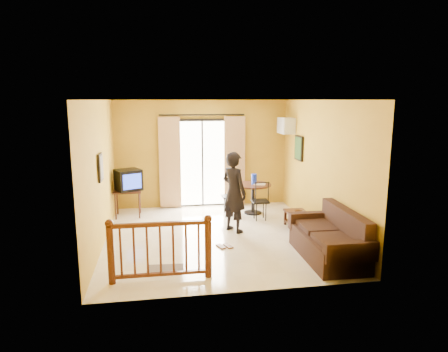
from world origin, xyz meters
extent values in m
plane|color=beige|center=(0.00, 0.00, 0.00)|extent=(5.00, 5.00, 0.00)
plane|color=white|center=(0.00, 0.00, 2.80)|extent=(5.00, 5.00, 0.00)
plane|color=#B78C23|center=(0.00, 2.50, 1.40)|extent=(4.50, 0.00, 4.50)
plane|color=#B78C23|center=(0.00, -2.50, 1.40)|extent=(4.50, 0.00, 4.50)
plane|color=#B78C23|center=(-2.25, 0.00, 1.40)|extent=(0.00, 5.00, 5.00)
plane|color=#B78C23|center=(2.25, 0.00, 1.40)|extent=(0.00, 5.00, 5.00)
cube|color=black|center=(0.00, 2.48, 1.15)|extent=(1.34, 0.03, 2.34)
cube|color=white|center=(0.00, 2.45, 1.15)|extent=(1.20, 0.04, 2.20)
cube|color=black|center=(0.00, 2.43, 1.15)|extent=(0.04, 0.02, 2.20)
cube|color=beige|center=(-0.85, 2.40, 1.20)|extent=(0.55, 0.08, 2.35)
cube|color=beige|center=(0.85, 2.40, 1.20)|extent=(0.55, 0.08, 2.35)
cylinder|color=black|center=(0.00, 2.40, 2.42)|extent=(2.20, 0.04, 0.04)
cube|color=black|center=(-1.90, 1.78, 0.64)|extent=(0.66, 0.55, 0.04)
cylinder|color=black|center=(-2.17, 1.56, 0.32)|extent=(0.04, 0.04, 0.64)
cylinder|color=black|center=(-1.63, 1.56, 0.32)|extent=(0.04, 0.04, 0.64)
cylinder|color=black|center=(-2.17, 2.00, 0.32)|extent=(0.04, 0.04, 0.64)
cylinder|color=black|center=(-1.63, 2.00, 0.32)|extent=(0.04, 0.04, 0.64)
cube|color=black|center=(-1.87, 1.78, 0.91)|extent=(0.72, 0.69, 0.50)
cube|color=blue|center=(-1.76, 1.55, 0.91)|extent=(0.41, 0.20, 0.36)
cube|color=black|center=(-2.22, -0.20, 1.55)|extent=(0.04, 0.42, 0.52)
cube|color=#58524B|center=(-2.19, -0.20, 1.55)|extent=(0.01, 0.34, 0.44)
cylinder|color=black|center=(1.16, 1.55, 0.73)|extent=(0.90, 0.90, 0.04)
cylinder|color=black|center=(1.16, 1.55, 0.36)|extent=(0.08, 0.08, 0.73)
cylinder|color=black|center=(1.16, 1.55, 0.01)|extent=(0.44, 0.44, 0.03)
cylinder|color=#162FD2|center=(1.18, 1.53, 0.87)|extent=(0.14, 0.14, 0.26)
cube|color=beige|center=(1.29, 1.45, 0.76)|extent=(0.33, 0.27, 0.02)
cube|color=silver|center=(2.10, 1.95, 2.15)|extent=(0.30, 0.60, 0.40)
cube|color=gray|center=(1.95, 1.95, 2.15)|extent=(0.02, 0.56, 0.36)
cube|color=black|center=(2.22, 1.30, 1.65)|extent=(0.04, 0.50, 0.60)
cube|color=black|center=(2.19, 1.30, 1.65)|extent=(0.01, 0.42, 0.52)
cube|color=black|center=(1.85, 0.15, 0.35)|extent=(0.46, 0.82, 0.04)
cube|color=black|center=(1.85, 0.15, 0.11)|extent=(0.42, 0.78, 0.03)
cube|color=black|center=(1.67, -0.22, 0.17)|extent=(0.05, 0.05, 0.35)
cube|color=black|center=(2.03, -0.22, 0.17)|extent=(0.05, 0.05, 0.35)
cube|color=black|center=(1.67, 0.52, 0.17)|extent=(0.05, 0.05, 0.35)
cube|color=black|center=(2.03, 0.52, 0.17)|extent=(0.05, 0.05, 0.35)
imported|color=brown|center=(1.85, 0.14, 0.40)|extent=(0.23, 0.23, 0.06)
cube|color=black|center=(1.80, -1.49, 0.22)|extent=(0.89, 1.74, 0.43)
cube|color=black|center=(2.12, -1.49, 0.59)|extent=(0.22, 1.73, 0.59)
cube|color=black|center=(1.80, -2.34, 0.45)|extent=(0.87, 0.19, 0.32)
cube|color=black|center=(1.80, -0.65, 0.45)|extent=(0.87, 0.19, 0.32)
cube|color=black|center=(1.75, -1.87, 0.46)|extent=(0.61, 0.71, 0.11)
cube|color=black|center=(1.75, -1.12, 0.46)|extent=(0.61, 0.71, 0.11)
imported|color=black|center=(0.43, 0.27, 0.87)|extent=(0.70, 0.76, 1.73)
cylinder|color=#471E0F|center=(-1.90, -1.90, 0.46)|extent=(0.11, 0.11, 0.92)
cylinder|color=#471E0F|center=(-0.40, -1.90, 0.46)|extent=(0.11, 0.11, 0.92)
sphere|color=#471E0F|center=(-1.90, -1.90, 0.97)|extent=(0.13, 0.13, 0.13)
sphere|color=#471E0F|center=(-0.40, -1.90, 0.97)|extent=(0.13, 0.13, 0.13)
cube|color=#471E0F|center=(-1.15, -1.90, 0.92)|extent=(1.55, 0.08, 0.06)
cube|color=#471E0F|center=(-1.15, -1.90, 0.10)|extent=(1.55, 0.06, 0.05)
cube|color=#584C46|center=(-1.08, -1.53, 0.01)|extent=(0.63, 0.44, 0.02)
cube|color=brown|center=(0.00, -0.65, 0.01)|extent=(0.18, 0.27, 0.03)
cube|color=brown|center=(0.14, -0.65, 0.01)|extent=(0.18, 0.27, 0.03)
camera|label=1|loc=(-1.13, -7.86, 2.80)|focal=32.00mm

